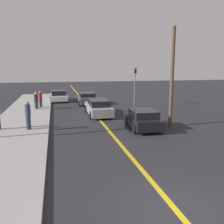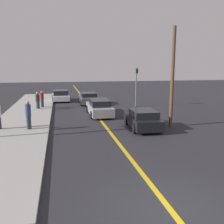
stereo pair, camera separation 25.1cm
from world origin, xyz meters
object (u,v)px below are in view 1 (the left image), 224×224
car_ahead_center (98,107)px  utility_pole (172,78)px  car_far_distant (87,98)px  traffic_light (135,83)px  pedestrian_far_standing (36,100)px  car_parked_left_lot (59,96)px  pedestrian_by_sign (40,99)px  car_near_right_lane (142,119)px  pedestrian_near_curb (28,115)px

car_ahead_center → utility_pole: size_ratio=0.71×
car_ahead_center → car_far_distant: (-0.19, 6.33, -0.02)m
car_far_distant → traffic_light: 5.61m
pedestrian_far_standing → utility_pole: (9.42, -8.68, 2.40)m
car_ahead_center → pedestrian_far_standing: (-5.29, 3.60, 0.28)m
pedestrian_far_standing → utility_pole: size_ratio=0.24×
car_parked_left_lot → pedestrian_by_sign: (-1.82, -4.96, 0.31)m
pedestrian_by_sign → pedestrian_far_standing: bearing=-111.8°
traffic_light → car_near_right_lane: bearing=-104.7°
traffic_light → utility_pole: utility_pole is taller
utility_pole → pedestrian_near_curb: bearing=175.6°
pedestrian_by_sign → utility_pole: utility_pole is taller
pedestrian_far_standing → traffic_light: 9.79m
car_ahead_center → utility_pole: (4.13, -5.07, 2.68)m
car_near_right_lane → pedestrian_near_curb: bearing=176.4°
pedestrian_near_curb → car_near_right_lane: bearing=-6.4°
utility_pole → pedestrian_by_sign: bearing=133.6°
car_ahead_center → utility_pole: utility_pole is taller
pedestrian_near_curb → pedestrian_by_sign: (0.30, 8.81, -0.13)m
car_ahead_center → pedestrian_near_curb: size_ratio=2.61×
car_near_right_lane → car_parked_left_lot: car_parked_left_lot is taller
car_near_right_lane → pedestrian_near_curb: 7.39m
car_parked_left_lot → car_near_right_lane: bearing=-72.0°
car_parked_left_lot → pedestrian_near_curb: bearing=-100.4°
car_near_right_lane → car_parked_left_lot: 15.49m
car_ahead_center → pedestrian_far_standing: bearing=145.6°
car_near_right_lane → traffic_light: 9.28m
pedestrian_far_standing → utility_pole: utility_pole is taller
pedestrian_far_standing → traffic_light: traffic_light is taller
car_ahead_center → traffic_light: (4.39, 3.63, 1.77)m
car_near_right_lane → car_parked_left_lot: (-5.21, 14.59, 0.00)m
pedestrian_by_sign → car_parked_left_lot: bearing=69.8°
car_ahead_center → pedestrian_by_sign: bearing=137.8°
car_ahead_center → car_near_right_lane: bearing=-68.3°
traffic_light → utility_pole: bearing=-91.7°
car_parked_left_lot → pedestrian_by_sign: pedestrian_by_sign is taller
traffic_light → pedestrian_by_sign: bearing=174.9°
car_far_distant → car_parked_left_lot: (-2.93, 3.09, -0.00)m
utility_pole → car_far_distant: bearing=110.8°
car_ahead_center → utility_pole: 7.07m
car_far_distant → pedestrian_far_standing: (-5.10, -2.73, 0.30)m
car_far_distant → utility_pole: bearing=-69.0°
car_far_distant → car_near_right_lane: bearing=-78.6°
car_parked_left_lot → pedestrian_near_curb: pedestrian_near_curb is taller
car_near_right_lane → car_far_distant: same height
car_ahead_center → utility_pole: bearing=-51.0°
pedestrian_far_standing → traffic_light: (9.68, 0.02, 1.49)m
car_near_right_lane → utility_pole: utility_pole is taller
car_far_distant → pedestrian_near_curb: (-5.06, -10.69, 0.43)m
utility_pole → car_ahead_center: bearing=129.2°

